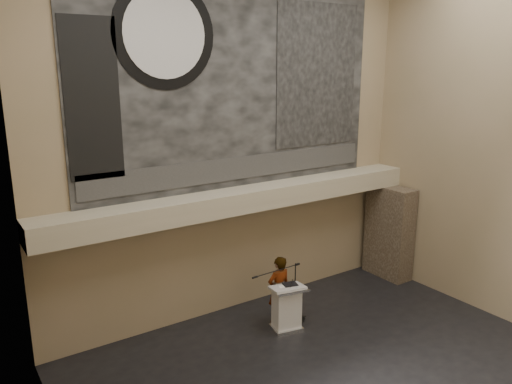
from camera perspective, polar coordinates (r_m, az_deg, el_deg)
floor at (r=10.68m, az=10.27°, el=-20.59°), size 10.00×10.00×0.00m
wall_back at (r=12.07m, az=-2.13°, el=5.62°), size 10.00×0.02×8.50m
wall_left at (r=6.54m, az=-21.25°, el=-2.87°), size 0.02×8.00×8.50m
soffit at (r=12.01m, az=-1.06°, el=-0.76°), size 10.00×0.80×0.50m
sprinkler_left at (r=11.29m, az=-7.77°, el=-3.36°), size 0.04×0.04×0.06m
sprinkler_right at (r=13.14m, az=6.04°, el=-0.79°), size 0.04×0.04×0.06m
banner at (r=11.92m, az=-2.11°, el=12.51°), size 8.00×0.05×5.00m
banner_text_strip at (r=12.12m, az=-1.93°, el=2.77°), size 7.76×0.02×0.55m
banner_clock_rim at (r=11.05m, az=-10.39°, el=17.34°), size 2.30×0.02×2.30m
banner_clock_face at (r=11.03m, az=-10.34°, el=17.35°), size 1.84×0.02×1.84m
banner_building_print at (r=13.30m, az=7.03°, el=13.03°), size 2.60×0.02×3.60m
banner_brick_print at (r=10.51m, az=-18.19°, el=9.94°), size 1.10×0.02×3.20m
stone_pier at (r=15.11m, az=14.96°, el=-4.41°), size 0.60×1.40×2.70m
lectern at (r=12.02m, az=3.52°, el=-13.06°), size 0.86×0.69×1.14m
binder at (r=11.83m, az=3.93°, el=-10.49°), size 0.38×0.33×0.04m
papers at (r=11.70m, az=3.20°, el=-10.86°), size 0.27×0.32×0.00m
speaker_person at (r=12.19m, az=2.62°, el=-11.10°), size 0.63×0.42×1.69m
mic_stand at (r=12.57m, az=4.26°, el=-13.45°), size 1.54×0.52×1.47m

